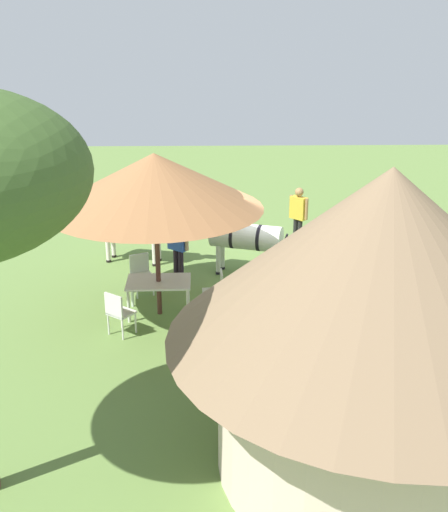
{
  "coord_description": "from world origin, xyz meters",
  "views": [
    {
      "loc": [
        1.03,
        13.03,
        5.71
      ],
      "look_at": [
        0.73,
        0.4,
        1.0
      ],
      "focal_mm": 43.89,
      "sensor_mm": 36.0,
      "label": 1
    }
  ],
  "objects_px": {
    "zebra_nearest_camera": "(244,237)",
    "striped_lounge_chair": "(285,304)",
    "thatched_hut": "(380,308)",
    "guest_beside_umbrella": "(178,242)",
    "patio_chair_near_hut": "(118,311)",
    "zebra_by_umbrella": "(419,257)",
    "standing_watcher": "(298,212)",
    "patio_chair_east_end": "(216,289)",
    "patio_chair_west_end": "(141,271)",
    "shade_umbrella": "(155,181)",
    "zebra_toward_hut": "(134,224)",
    "patio_dining_table": "(159,285)"
  },
  "relations": [
    {
      "from": "zebra_nearest_camera",
      "to": "striped_lounge_chair",
      "type": "bearing_deg",
      "value": -143.5
    },
    {
      "from": "thatched_hut",
      "to": "guest_beside_umbrella",
      "type": "bearing_deg",
      "value": -66.09
    },
    {
      "from": "patio_chair_near_hut",
      "to": "zebra_by_umbrella",
      "type": "distance_m",
      "value": 6.45
    },
    {
      "from": "guest_beside_umbrella",
      "to": "zebra_by_umbrella",
      "type": "xyz_separation_m",
      "value": [
        -5.2,
        1.06,
        -0.01
      ]
    },
    {
      "from": "standing_watcher",
      "to": "guest_beside_umbrella",
      "type": "bearing_deg",
      "value": 83.34
    },
    {
      "from": "patio_chair_east_end",
      "to": "zebra_nearest_camera",
      "type": "xyz_separation_m",
      "value": [
        -0.68,
        -2.11,
        0.43
      ]
    },
    {
      "from": "thatched_hut",
      "to": "patio_chair_near_hut",
      "type": "height_order",
      "value": "thatched_hut"
    },
    {
      "from": "patio_chair_west_end",
      "to": "standing_watcher",
      "type": "height_order",
      "value": "standing_watcher"
    },
    {
      "from": "thatched_hut",
      "to": "standing_watcher",
      "type": "xyz_separation_m",
      "value": [
        -0.22,
        -8.81,
        -1.35
      ]
    },
    {
      "from": "patio_chair_near_hut",
      "to": "striped_lounge_chair",
      "type": "bearing_deg",
      "value": 50.52
    },
    {
      "from": "shade_umbrella",
      "to": "guest_beside_umbrella",
      "type": "distance_m",
      "value": 2.44
    },
    {
      "from": "patio_chair_east_end",
      "to": "zebra_toward_hut",
      "type": "xyz_separation_m",
      "value": [
        2.02,
        -3.03,
        0.47
      ]
    },
    {
      "from": "striped_lounge_chair",
      "to": "patio_chair_west_end",
      "type": "bearing_deg",
      "value": 62.47
    },
    {
      "from": "zebra_nearest_camera",
      "to": "zebra_toward_hut",
      "type": "relative_size",
      "value": 1.01
    },
    {
      "from": "shade_umbrella",
      "to": "patio_chair_west_end",
      "type": "relative_size",
      "value": 4.75
    },
    {
      "from": "patio_chair_near_hut",
      "to": "striped_lounge_chair",
      "type": "height_order",
      "value": "patio_chair_near_hut"
    },
    {
      "from": "guest_beside_umbrella",
      "to": "zebra_nearest_camera",
      "type": "bearing_deg",
      "value": -121.5
    },
    {
      "from": "thatched_hut",
      "to": "patio_chair_west_end",
      "type": "distance_m",
      "value": 7.22
    },
    {
      "from": "guest_beside_umbrella",
      "to": "thatched_hut",
      "type": "bearing_deg",
      "value": 152.35
    },
    {
      "from": "standing_watcher",
      "to": "zebra_toward_hut",
      "type": "height_order",
      "value": "standing_watcher"
    },
    {
      "from": "shade_umbrella",
      "to": "patio_chair_near_hut",
      "type": "bearing_deg",
      "value": 53.14
    },
    {
      "from": "shade_umbrella",
      "to": "standing_watcher",
      "type": "height_order",
      "value": "shade_umbrella"
    },
    {
      "from": "patio_chair_west_end",
      "to": "zebra_by_umbrella",
      "type": "relative_size",
      "value": 0.45
    },
    {
      "from": "zebra_by_umbrella",
      "to": "zebra_toward_hut",
      "type": "bearing_deg",
      "value": -58.65
    },
    {
      "from": "zebra_nearest_camera",
      "to": "zebra_by_umbrella",
      "type": "relative_size",
      "value": 1.13
    },
    {
      "from": "patio_chair_near_hut",
      "to": "standing_watcher",
      "type": "bearing_deg",
      "value": 86.83
    },
    {
      "from": "patio_dining_table",
      "to": "zebra_nearest_camera",
      "type": "height_order",
      "value": "zebra_nearest_camera"
    },
    {
      "from": "thatched_hut",
      "to": "zebra_nearest_camera",
      "type": "distance_m",
      "value": 7.27
    },
    {
      "from": "patio_chair_near_hut",
      "to": "patio_chair_west_end",
      "type": "bearing_deg",
      "value": 120.37
    },
    {
      "from": "thatched_hut",
      "to": "shade_umbrella",
      "type": "relative_size",
      "value": 1.27
    },
    {
      "from": "patio_dining_table",
      "to": "striped_lounge_chair",
      "type": "relative_size",
      "value": 1.53
    },
    {
      "from": "patio_dining_table",
      "to": "zebra_toward_hut",
      "type": "distance_m",
      "value": 3.21
    },
    {
      "from": "guest_beside_umbrella",
      "to": "zebra_toward_hut",
      "type": "bearing_deg",
      "value": -13.48
    },
    {
      "from": "patio_chair_west_end",
      "to": "zebra_by_umbrella",
      "type": "bearing_deg",
      "value": 150.85
    },
    {
      "from": "patio_chair_east_end",
      "to": "standing_watcher",
      "type": "xyz_separation_m",
      "value": [
        -2.22,
        -3.91,
        0.49
      ]
    },
    {
      "from": "patio_chair_west_end",
      "to": "shade_umbrella",
      "type": "bearing_deg",
      "value": 90.0
    },
    {
      "from": "thatched_hut",
      "to": "zebra_toward_hut",
      "type": "height_order",
      "value": "thatched_hut"
    },
    {
      "from": "patio_chair_east_end",
      "to": "guest_beside_umbrella",
      "type": "height_order",
      "value": "guest_beside_umbrella"
    },
    {
      "from": "zebra_nearest_camera",
      "to": "patio_dining_table",
      "type": "bearing_deg",
      "value": 157.68
    },
    {
      "from": "patio_dining_table",
      "to": "guest_beside_umbrella",
      "type": "relative_size",
      "value": 0.78
    },
    {
      "from": "shade_umbrella",
      "to": "standing_watcher",
      "type": "xyz_separation_m",
      "value": [
        -3.41,
        -3.96,
        -1.83
      ]
    },
    {
      "from": "patio_dining_table",
      "to": "zebra_toward_hut",
      "type": "xyz_separation_m",
      "value": [
        0.83,
        -3.08,
        0.34
      ]
    },
    {
      "from": "standing_watcher",
      "to": "zebra_nearest_camera",
      "type": "height_order",
      "value": "standing_watcher"
    },
    {
      "from": "shade_umbrella",
      "to": "guest_beside_umbrella",
      "type": "relative_size",
      "value": 2.51
    },
    {
      "from": "striped_lounge_chair",
      "to": "zebra_by_umbrella",
      "type": "height_order",
      "value": "zebra_by_umbrella"
    },
    {
      "from": "patio_chair_west_end",
      "to": "zebra_nearest_camera",
      "type": "bearing_deg",
      "value": -179.42
    },
    {
      "from": "shade_umbrella",
      "to": "striped_lounge_chair",
      "type": "bearing_deg",
      "value": 176.83
    },
    {
      "from": "patio_chair_west_end",
      "to": "striped_lounge_chair",
      "type": "bearing_deg",
      "value": 134.39
    },
    {
      "from": "patio_dining_table",
      "to": "zebra_nearest_camera",
      "type": "relative_size",
      "value": 0.58
    },
    {
      "from": "striped_lounge_chair",
      "to": "patio_chair_near_hut",
      "type": "bearing_deg",
      "value": 97.87
    }
  ]
}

